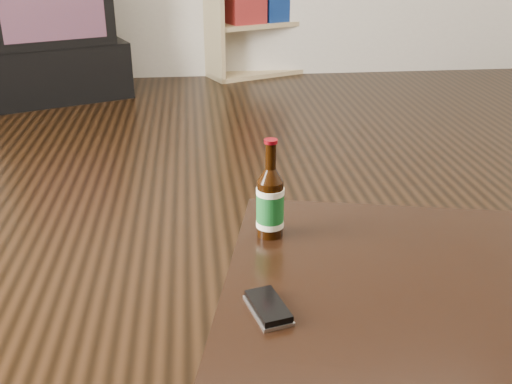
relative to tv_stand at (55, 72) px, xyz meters
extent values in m
cube|color=black|center=(1.12, -2.47, -0.18)|extent=(5.00, 6.00, 0.01)
cube|color=black|center=(0.00, 0.00, 0.00)|extent=(0.98, 0.74, 0.35)
cube|color=maroon|center=(0.08, -0.21, 0.44)|extent=(0.55, 0.22, 0.43)
cube|color=#A48358|center=(1.35, 0.57, -0.16)|extent=(0.81, 0.59, 0.03)
cube|color=#A48358|center=(1.35, 0.57, 0.19)|extent=(0.74, 0.54, 0.03)
cube|color=maroon|center=(1.26, 0.51, 0.31)|extent=(0.31, 0.29, 0.20)
cube|color=navy|center=(1.47, 0.60, 0.30)|extent=(0.24, 0.26, 0.18)
cylinder|color=black|center=(1.05, -2.67, 0.01)|extent=(0.08, 0.08, 0.36)
cylinder|color=black|center=(1.02, -2.77, 0.31)|extent=(0.06, 0.06, 0.13)
cylinder|color=#145B21|center=(1.02, -2.77, 0.31)|extent=(0.06, 0.06, 0.08)
cylinder|color=#FFF8CF|center=(1.02, -2.77, 0.35)|extent=(0.07, 0.07, 0.01)
cylinder|color=#FFF8CF|center=(1.02, -2.77, 0.27)|extent=(0.07, 0.07, 0.01)
cone|color=black|center=(1.02, -2.77, 0.38)|extent=(0.06, 0.06, 0.03)
cylinder|color=black|center=(1.02, -2.77, 0.42)|extent=(0.02, 0.02, 0.06)
cylinder|color=maroon|center=(1.02, -2.77, 0.46)|extent=(0.03, 0.03, 0.01)
cube|color=silver|center=(0.98, -3.05, 0.25)|extent=(0.08, 0.12, 0.01)
cube|color=black|center=(0.98, -3.05, 0.25)|extent=(0.07, 0.11, 0.02)
cylinder|color=silver|center=(0.99, -3.08, 0.26)|extent=(0.02, 0.02, 0.00)
camera|label=1|loc=(0.87, -3.90, 0.85)|focal=42.00mm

